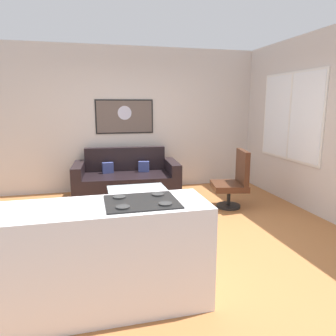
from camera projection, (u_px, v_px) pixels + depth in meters
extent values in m
cube|color=#AB6A39|center=(154.00, 235.00, 4.27)|extent=(6.40, 6.40, 0.04)
cube|color=beige|center=(129.00, 120.00, 6.29)|extent=(6.40, 0.05, 2.80)
cube|color=beige|center=(316.00, 124.00, 4.89)|extent=(0.05, 6.40, 2.80)
cube|color=black|center=(127.00, 186.00, 5.89)|extent=(1.59, 1.03, 0.44)
cube|color=black|center=(125.00, 159.00, 6.17)|extent=(1.54, 0.26, 0.45)
cube|color=black|center=(79.00, 182.00, 5.71)|extent=(0.24, 0.94, 0.65)
cube|color=black|center=(172.00, 178.00, 6.01)|extent=(0.24, 0.94, 0.65)
cube|color=#37417B|center=(108.00, 168.00, 5.93)|extent=(0.21, 0.13, 0.20)
cube|color=#37417B|center=(144.00, 167.00, 6.04)|extent=(0.22, 0.14, 0.20)
cube|color=silver|center=(137.00, 190.00, 4.86)|extent=(0.89, 0.64, 0.02)
cylinder|color=#232326|center=(113.00, 211.00, 4.55)|extent=(0.03, 0.03, 0.41)
cylinder|color=#232326|center=(167.00, 206.00, 4.74)|extent=(0.03, 0.03, 0.41)
cylinder|color=#232326|center=(110.00, 200.00, 5.06)|extent=(0.03, 0.03, 0.41)
cylinder|color=#232326|center=(159.00, 196.00, 5.25)|extent=(0.03, 0.03, 0.41)
cylinder|color=black|center=(228.00, 206.00, 5.34)|extent=(0.40, 0.40, 0.04)
cylinder|color=black|center=(229.00, 195.00, 5.31)|extent=(0.06, 0.06, 0.34)
cube|color=#482718|center=(229.00, 186.00, 5.28)|extent=(0.66, 0.67, 0.10)
cube|color=#482718|center=(243.00, 167.00, 5.22)|extent=(0.20, 0.58, 0.55)
cube|color=white|center=(106.00, 257.00, 2.66)|extent=(1.74, 0.62, 0.90)
cube|color=black|center=(142.00, 202.00, 2.64)|extent=(0.60, 0.50, 0.01)
cylinder|color=#2D2D2D|center=(123.00, 207.00, 2.47)|extent=(0.11, 0.11, 0.01)
cylinder|color=#2D2D2D|center=(165.00, 204.00, 2.55)|extent=(0.11, 0.11, 0.01)
cylinder|color=#2D2D2D|center=(119.00, 197.00, 2.73)|extent=(0.11, 0.11, 0.01)
cylinder|color=#2D2D2D|center=(158.00, 194.00, 2.81)|extent=(0.11, 0.11, 0.01)
cube|color=black|center=(125.00, 117.00, 6.22)|extent=(1.13, 0.01, 0.66)
cube|color=brown|center=(125.00, 117.00, 6.21)|extent=(1.08, 0.02, 0.61)
cylinder|color=silver|center=(125.00, 113.00, 6.18)|extent=(0.27, 0.01, 0.27)
cube|color=silver|center=(290.00, 117.00, 5.44)|extent=(0.02, 1.66, 1.50)
cube|color=white|center=(290.00, 117.00, 5.44)|extent=(0.01, 1.58, 1.42)
cube|color=silver|center=(290.00, 117.00, 5.43)|extent=(0.01, 0.04, 1.42)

